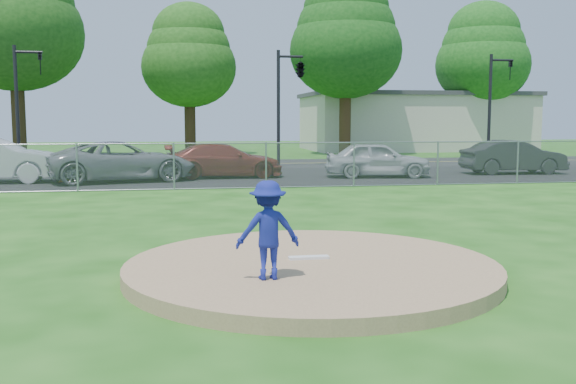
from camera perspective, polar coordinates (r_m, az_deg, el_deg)
name	(u,v)px	position (r m, az deg, el deg)	size (l,w,h in m)	color
ground	(242,196)	(19.17, -4.09, -0.35)	(120.00, 120.00, 0.00)	#184F11
pitchers_mound	(312,268)	(9.39, 2.10, -6.81)	(5.40, 5.40, 0.20)	#9A7954
pitching_rubber	(309,258)	(9.56, 1.86, -5.84)	(0.60, 0.15, 0.04)	white
chain_link_fence	(236,166)	(21.08, -4.66, 2.31)	(40.00, 0.06, 1.50)	gray
parking_lot	(226,177)	(25.61, -5.56, 1.35)	(50.00, 8.00, 0.01)	black
street	(215,164)	(33.07, -6.54, 2.47)	(60.00, 7.00, 0.01)	black
commercial_building	(413,121)	(50.24, 11.09, 6.18)	(16.40, 9.40, 4.30)	beige
tree_left	(14,16)	(41.40, -23.18, 14.22)	(7.84, 7.84, 12.53)	#332312
tree_center	(189,55)	(43.16, -8.80, 11.94)	(6.16, 6.16, 9.84)	#341F13
tree_right	(346,36)	(42.71, 5.16, 13.64)	(7.28, 7.28, 11.63)	#3A2415
tree_far_right	(483,53)	(49.33, 16.92, 11.73)	(6.72, 6.72, 10.74)	#3B2415
traffic_signal_left	(22,95)	(31.72, -22.57, 7.93)	(1.28, 0.20, 5.60)	black
traffic_signal_center	(298,71)	(31.58, 0.90, 10.69)	(1.42, 2.48, 5.60)	black
traffic_signal_right	(494,98)	(34.92, 17.86, 7.93)	(1.28, 0.20, 5.60)	black
pitcher	(268,230)	(8.26, -1.80, -3.40)	(0.83, 0.47, 1.28)	navy
traffic_cone	(64,172)	(24.74, -19.28, 1.70)	(0.38, 0.38, 0.73)	#D5660B
parked_car_gray	(122,161)	(24.32, -14.54, 2.66)	(2.44, 5.29, 1.47)	slate
parked_car_darkred	(224,161)	(25.26, -5.72, 2.80)	(1.86, 4.58, 1.33)	maroon
parked_car_pearl	(377,159)	(25.58, 7.95, 2.90)	(1.66, 4.11, 1.40)	#B6B9BB
parked_car_charcoal	(513,157)	(28.58, 19.40, 2.95)	(1.48, 4.25, 1.40)	#252527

